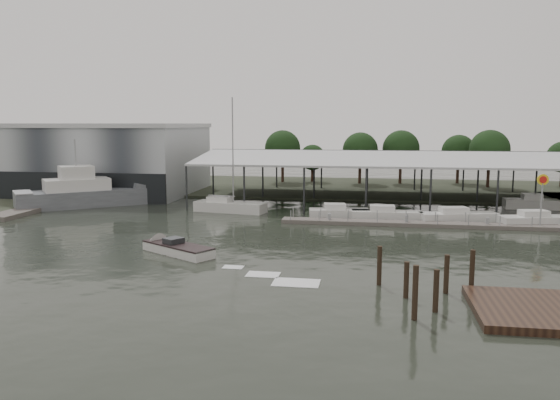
% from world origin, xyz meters
% --- Properties ---
extents(ground, '(200.00, 200.00, 0.00)m').
position_xyz_m(ground, '(0.00, 0.00, 0.00)').
color(ground, '#242921').
rests_on(ground, ground).
extents(land_strip_far, '(140.00, 30.00, 0.30)m').
position_xyz_m(land_strip_far, '(0.00, 42.00, 0.10)').
color(land_strip_far, '#363B2C').
rests_on(land_strip_far, ground).
extents(land_strip_west, '(20.00, 40.00, 0.30)m').
position_xyz_m(land_strip_west, '(-40.00, 30.00, 0.10)').
color(land_strip_west, '#363B2C').
rests_on(land_strip_west, ground).
extents(storage_warehouse, '(24.50, 20.50, 10.50)m').
position_xyz_m(storage_warehouse, '(-28.00, 29.94, 5.29)').
color(storage_warehouse, '#A8AEB3').
rests_on(storage_warehouse, ground).
extents(covered_boat_shed, '(58.24, 24.00, 6.96)m').
position_xyz_m(covered_boat_shed, '(17.00, 28.00, 6.13)').
color(covered_boat_shed, '#B8BBBD').
rests_on(covered_boat_shed, ground).
extents(trawler_dock, '(3.00, 18.00, 0.50)m').
position_xyz_m(trawler_dock, '(-30.00, 14.00, 0.25)').
color(trawler_dock, '#615B55').
rests_on(trawler_dock, ground).
extents(floating_dock, '(28.00, 2.00, 1.40)m').
position_xyz_m(floating_dock, '(15.00, 10.00, 0.20)').
color(floating_dock, '#615B55').
rests_on(floating_dock, ground).
extents(shell_fuel_sign, '(1.10, 0.18, 5.55)m').
position_xyz_m(shell_fuel_sign, '(27.00, 9.99, 3.93)').
color(shell_fuel_sign, gray).
rests_on(shell_fuel_sign, ground).
extents(grey_trawler, '(16.25, 14.43, 8.84)m').
position_xyz_m(grey_trawler, '(-25.63, 17.16, 1.58)').
color(grey_trawler, slate).
rests_on(grey_trawler, ground).
extents(white_sailboat, '(8.93, 4.17, 13.72)m').
position_xyz_m(white_sailboat, '(-6.40, 15.56, 0.66)').
color(white_sailboat, silver).
rests_on(white_sailboat, ground).
extents(speedboat_underway, '(16.58, 10.82, 2.00)m').
position_xyz_m(speedboat_underway, '(-5.61, -5.42, 0.39)').
color(speedboat_underway, silver).
rests_on(speedboat_underway, ground).
extents(moored_cruiser_0, '(6.90, 3.22, 1.70)m').
position_xyz_m(moored_cruiser_0, '(6.80, 13.22, 0.61)').
color(moored_cruiser_0, silver).
rests_on(moored_cruiser_0, ground).
extents(moored_cruiser_1, '(7.62, 2.49, 1.70)m').
position_xyz_m(moored_cruiser_1, '(11.99, 12.71, 0.61)').
color(moored_cruiser_1, silver).
rests_on(moored_cruiser_1, ground).
extents(moored_cruiser_2, '(8.50, 4.17, 1.70)m').
position_xyz_m(moored_cruiser_2, '(19.49, 12.76, 0.61)').
color(moored_cruiser_2, silver).
rests_on(moored_cruiser_2, ground).
extents(moored_cruiser_3, '(8.19, 3.93, 1.70)m').
position_xyz_m(moored_cruiser_3, '(27.31, 11.83, 0.61)').
color(moored_cruiser_3, silver).
rests_on(moored_cruiser_3, ground).
extents(mooring_pilings, '(6.09, 6.51, 3.61)m').
position_xyz_m(mooring_pilings, '(13.60, -14.31, 0.99)').
color(mooring_pilings, black).
rests_on(mooring_pilings, ground).
extents(horizon_tree_line, '(64.88, 11.30, 9.50)m').
position_xyz_m(horizon_tree_line, '(20.69, 47.77, 5.75)').
color(horizon_tree_line, '#321E16').
rests_on(horizon_tree_line, ground).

